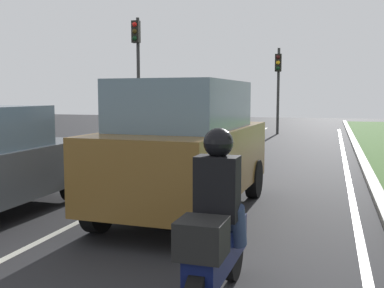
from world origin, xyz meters
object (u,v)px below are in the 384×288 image
at_px(rider_person, 218,186).
at_px(car_suv_ahead, 186,146).
at_px(motorcycle, 216,252).
at_px(traffic_light_far_median, 278,77).
at_px(traffic_light_overhead_left, 137,58).

bearing_deg(rider_person, car_suv_ahead, 113.14).
bearing_deg(car_suv_ahead, rider_person, -65.69).
height_order(car_suv_ahead, motorcycle, car_suv_ahead).
relative_size(car_suv_ahead, rider_person, 3.92).
bearing_deg(traffic_light_far_median, traffic_light_overhead_left, -128.75).
height_order(motorcycle, traffic_light_overhead_left, traffic_light_overhead_left).
bearing_deg(traffic_light_overhead_left, motorcycle, -63.65).
bearing_deg(traffic_light_overhead_left, rider_person, -63.56).
bearing_deg(rider_person, traffic_light_overhead_left, 117.23).
xyz_separation_m(motorcycle, traffic_light_overhead_left, (-6.85, 13.84, 3.02)).
relative_size(motorcycle, traffic_light_overhead_left, 0.36).
xyz_separation_m(car_suv_ahead, traffic_light_overhead_left, (-5.48, 10.45, 2.42)).
xyz_separation_m(car_suv_ahead, motorcycle, (1.37, -3.39, -0.60)).
bearing_deg(rider_person, motorcycle, -90.81).
bearing_deg(traffic_light_far_median, motorcycle, -85.13).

